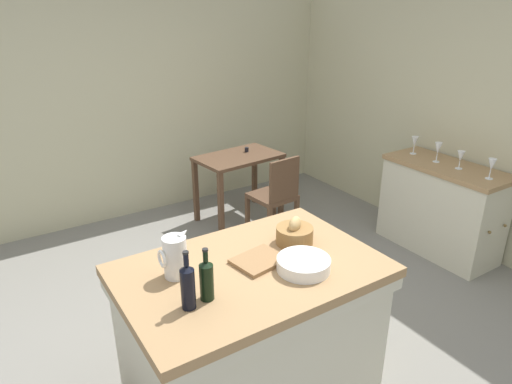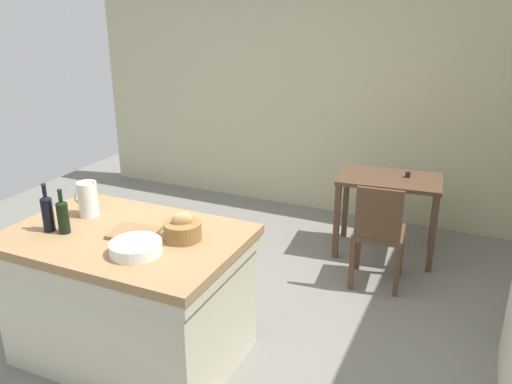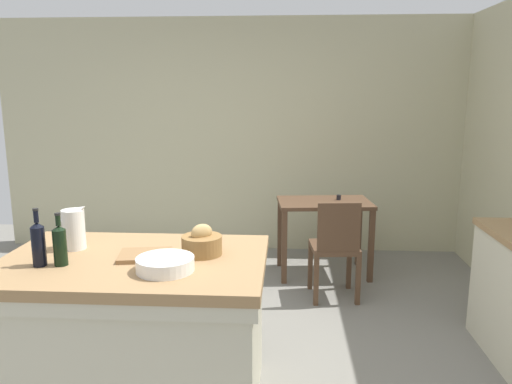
{
  "view_description": "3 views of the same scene",
  "coord_description": "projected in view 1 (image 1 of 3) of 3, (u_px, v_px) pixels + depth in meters",
  "views": [
    {
      "loc": [
        -1.43,
        -2.33,
        2.27
      ],
      "look_at": [
        0.25,
        0.27,
        1.0
      ],
      "focal_mm": 32.1,
      "sensor_mm": 36.0,
      "label": 1
    },
    {
      "loc": [
        1.75,
        -2.84,
        2.3
      ],
      "look_at": [
        0.33,
        0.31,
        1.0
      ],
      "focal_mm": 37.41,
      "sensor_mm": 36.0,
      "label": 2
    },
    {
      "loc": [
        0.61,
        -3.03,
        1.8
      ],
      "look_at": [
        0.4,
        0.39,
        1.11
      ],
      "focal_mm": 34.89,
      "sensor_mm": 36.0,
      "label": 3
    }
  ],
  "objects": [
    {
      "name": "wine_bottle_dark",
      "position": [
        207.0,
        279.0,
        2.27
      ],
      "size": [
        0.07,
        0.07,
        0.29
      ],
      "color": "black",
      "rests_on": "island_table"
    },
    {
      "name": "cutting_board",
      "position": [
        259.0,
        260.0,
        2.64
      ],
      "size": [
        0.32,
        0.27,
        0.02
      ],
      "primitive_type": "cube",
      "rotation": [
        0.0,
        0.0,
        0.16
      ],
      "color": "olive",
      "rests_on": "island_table"
    },
    {
      "name": "pitcher",
      "position": [
        175.0,
        256.0,
        2.47
      ],
      "size": [
        0.17,
        0.13,
        0.28
      ],
      "color": "white",
      "rests_on": "island_table"
    },
    {
      "name": "wine_glass_right",
      "position": [
        415.0,
        142.0,
        4.54
      ],
      "size": [
        0.07,
        0.07,
        0.18
      ],
      "color": "white",
      "rests_on": "side_cabinet"
    },
    {
      "name": "wooden_chair",
      "position": [
        276.0,
        195.0,
        4.61
      ],
      "size": [
        0.44,
        0.44,
        0.9
      ],
      "color": "#513826",
      "rests_on": "ground"
    },
    {
      "name": "wall_back",
      "position": [
        119.0,
        102.0,
        4.92
      ],
      "size": [
        5.32,
        0.12,
        2.6
      ],
      "primitive_type": "cube",
      "color": "#B7B28E",
      "rests_on": "ground"
    },
    {
      "name": "wine_bottle_amber",
      "position": [
        188.0,
        285.0,
        2.2
      ],
      "size": [
        0.07,
        0.07,
        0.31
      ],
      "color": "black",
      "rests_on": "island_table"
    },
    {
      "name": "writing_desk",
      "position": [
        239.0,
        166.0,
        5.02
      ],
      "size": [
        0.95,
        0.65,
        0.8
      ],
      "color": "#513826",
      "rests_on": "ground"
    },
    {
      "name": "bread_basket",
      "position": [
        295.0,
        234.0,
        2.83
      ],
      "size": [
        0.23,
        0.23,
        0.18
      ],
      "color": "olive",
      "rests_on": "island_table"
    },
    {
      "name": "wash_bowl",
      "position": [
        303.0,
        264.0,
        2.55
      ],
      "size": [
        0.3,
        0.3,
        0.07
      ],
      "primitive_type": "cylinder",
      "color": "white",
      "rests_on": "island_table"
    },
    {
      "name": "wine_glass_middle",
      "position": [
        438.0,
        149.0,
        4.3
      ],
      "size": [
        0.07,
        0.07,
        0.19
      ],
      "color": "white",
      "rests_on": "side_cabinet"
    },
    {
      "name": "wall_right",
      "position": [
        487.0,
        118.0,
        4.2
      ],
      "size": [
        0.12,
        5.2,
        2.6
      ],
      "primitive_type": "cube",
      "color": "#B7B28E",
      "rests_on": "ground"
    },
    {
      "name": "island_table",
      "position": [
        251.0,
        325.0,
        2.76
      ],
      "size": [
        1.48,
        0.98,
        0.89
      ],
      "color": "#99754C",
      "rests_on": "ground"
    },
    {
      "name": "side_cabinet",
      "position": [
        441.0,
        208.0,
        4.43
      ],
      "size": [
        0.52,
        1.16,
        0.88
      ],
      "color": "#99754C",
      "rests_on": "ground"
    },
    {
      "name": "ground_plane",
      "position": [
        248.0,
        335.0,
        3.39
      ],
      "size": [
        6.76,
        6.76,
        0.0
      ],
      "primitive_type": "plane",
      "color": "slate"
    },
    {
      "name": "wine_glass_far_left",
      "position": [
        492.0,
        165.0,
        3.88
      ],
      "size": [
        0.07,
        0.07,
        0.18
      ],
      "color": "white",
      "rests_on": "side_cabinet"
    },
    {
      "name": "wine_glass_left",
      "position": [
        461.0,
        157.0,
        4.12
      ],
      "size": [
        0.07,
        0.07,
        0.17
      ],
      "color": "white",
      "rests_on": "side_cabinet"
    }
  ]
}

